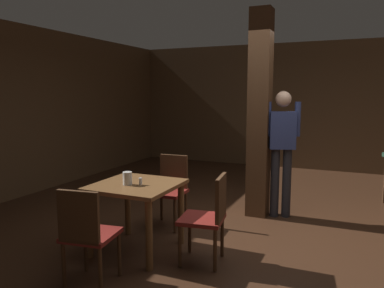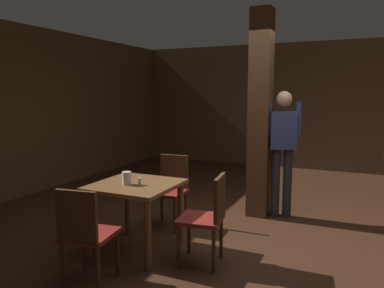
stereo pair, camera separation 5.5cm
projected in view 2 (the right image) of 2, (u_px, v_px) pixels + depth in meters
name	position (u px, v px, depth m)	size (l,w,h in m)	color
ground_plane	(253.00, 238.00, 4.40)	(10.80, 10.80, 0.00)	#382114
wall_back	(309.00, 106.00, 8.26)	(8.00, 0.10, 2.80)	brown
wall_left	(6.00, 112.00, 5.85)	(0.10, 9.00, 2.80)	brown
pillar	(260.00, 115.00, 5.06)	(0.28, 0.28, 2.80)	#422816
dining_table	(136.00, 196.00, 4.01)	(0.85, 0.85, 0.74)	brown
chair_east	(208.00, 214.00, 3.69)	(0.47, 0.47, 0.89)	maroon
chair_north	(170.00, 186.00, 4.79)	(0.44, 0.44, 0.89)	maroon
chair_south	(85.00, 231.00, 3.24)	(0.48, 0.48, 0.89)	maroon
napkin_cup	(127.00, 178.00, 3.92)	(0.10, 0.10, 0.14)	beige
salt_shaker	(140.00, 181.00, 3.92)	(0.03, 0.03, 0.08)	silver
standing_person	(283.00, 145.00, 5.03)	(0.47, 0.30, 1.72)	navy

